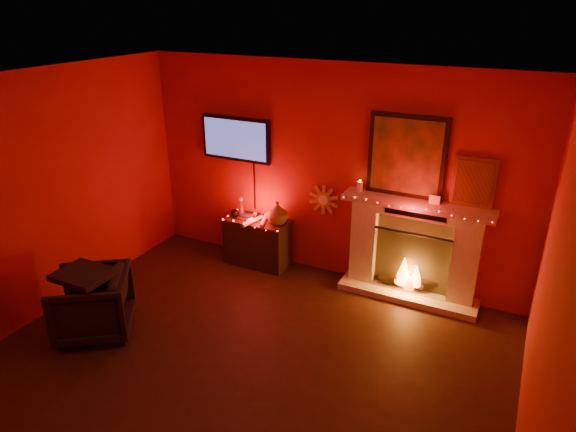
# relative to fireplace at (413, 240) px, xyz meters

# --- Properties ---
(room) EXTENTS (5.00, 5.00, 5.00)m
(room) POSITION_rel_fireplace_xyz_m (-1.14, -2.39, 0.63)
(room) COLOR black
(room) RESTS_ON ground
(floor) EXTENTS (5.00, 5.00, 0.00)m
(floor) POSITION_rel_fireplace_xyz_m (-1.14, -2.39, -0.72)
(floor) COLOR black
(floor) RESTS_ON ground
(fireplace) EXTENTS (1.72, 0.40, 2.18)m
(fireplace) POSITION_rel_fireplace_xyz_m (0.00, 0.00, 0.00)
(fireplace) COLOR beige
(fireplace) RESTS_ON floor
(tv) EXTENTS (1.00, 0.07, 1.24)m
(tv) POSITION_rel_fireplace_xyz_m (-2.44, 0.06, 0.92)
(tv) COLOR black
(tv) RESTS_ON room
(sunburst_clock) EXTENTS (0.40, 0.03, 0.40)m
(sunburst_clock) POSITION_rel_fireplace_xyz_m (-1.19, 0.09, 0.28)
(sunburst_clock) COLOR gold
(sunburst_clock) RESTS_ON room
(console_table) EXTENTS (0.86, 0.52, 0.94)m
(console_table) POSITION_rel_fireplace_xyz_m (-2.01, -0.13, -0.35)
(console_table) COLOR black
(console_table) RESTS_ON floor
(armchair) EXTENTS (1.06, 1.06, 0.70)m
(armchair) POSITION_rel_fireplace_xyz_m (-2.84, -2.28, -0.37)
(armchair) COLOR black
(armchair) RESTS_ON floor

